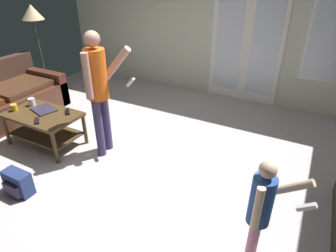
# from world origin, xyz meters

# --- Properties ---
(ground_plane) EXTENTS (6.10, 5.38, 0.02)m
(ground_plane) POSITION_xyz_m (0.00, 0.00, -0.01)
(ground_plane) COLOR #BAACAE
(wall_back_with_doors) EXTENTS (6.10, 0.09, 2.67)m
(wall_back_with_doors) POSITION_xyz_m (0.12, 2.65, 1.30)
(wall_back_with_doors) COLOR beige
(wall_back_with_doors) RESTS_ON ground_plane
(coffee_table) EXTENTS (1.00, 0.60, 0.47)m
(coffee_table) POSITION_xyz_m (-1.17, -0.21, 0.34)
(coffee_table) COLOR #4A341B
(coffee_table) RESTS_ON ground_plane
(person_adult) EXTENTS (0.52, 0.46, 1.58)m
(person_adult) POSITION_xyz_m (-0.33, 0.03, 0.94)
(person_adult) COLOR #39335C
(person_adult) RESTS_ON ground_plane
(person_child) EXTENTS (0.44, 0.29, 1.06)m
(person_child) POSITION_xyz_m (1.81, -0.78, 0.64)
(person_child) COLOR pink
(person_child) RESTS_ON ground_plane
(floor_lamp) EXTENTS (0.38, 0.38, 1.61)m
(floor_lamp) POSITION_xyz_m (-2.75, 1.21, 1.41)
(floor_lamp) COLOR #2F3522
(floor_lamp) RESTS_ON ground_plane
(backpack) EXTENTS (0.32, 0.19, 0.27)m
(backpack) POSITION_xyz_m (-0.64, -1.08, 0.13)
(backpack) COLOR navy
(backpack) RESTS_ON ground_plane
(laptop_closed) EXTENTS (0.39, 0.33, 0.02)m
(laptop_closed) POSITION_xyz_m (-1.22, -0.13, 0.48)
(laptop_closed) COLOR #302B3D
(laptop_closed) RESTS_ON coffee_table
(cup_near_edge) EXTENTS (0.09, 0.09, 0.11)m
(cup_near_edge) POSITION_xyz_m (-1.49, -0.09, 0.53)
(cup_near_edge) COLOR white
(cup_near_edge) RESTS_ON coffee_table
(cup_by_laptop) EXTENTS (0.08, 0.08, 0.09)m
(cup_by_laptop) POSITION_xyz_m (-1.56, -0.32, 0.52)
(cup_by_laptop) COLOR gold
(cup_by_laptop) RESTS_ON coffee_table
(tv_remote_black) EXTENTS (0.16, 0.15, 0.02)m
(tv_remote_black) POSITION_xyz_m (-1.03, -0.40, 0.48)
(tv_remote_black) COLOR black
(tv_remote_black) RESTS_ON coffee_table
(dvd_remote_slim) EXTENTS (0.16, 0.15, 0.02)m
(dvd_remote_slim) POSITION_xyz_m (-0.88, -0.03, 0.48)
(dvd_remote_slim) COLOR black
(dvd_remote_slim) RESTS_ON coffee_table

